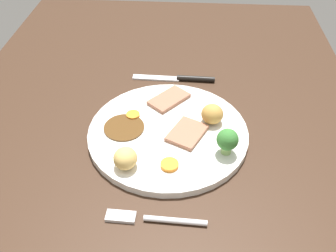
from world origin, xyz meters
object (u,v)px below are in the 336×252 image
roast_potato_left (125,158)px  carrot_coin_front (133,115)px  knife (181,78)px  dinner_plate (168,133)px  broccoli_floret (227,140)px  meat_slice_main (187,133)px  fork (153,219)px  carrot_coin_back (170,165)px  roast_potato_right (212,114)px  meat_slice_under (169,99)px

roast_potato_left → carrot_coin_front: (13.06, 0.67, -1.51)cm
knife → dinner_plate: bearing=86.5°
roast_potato_left → broccoli_floret: 17.39cm
broccoli_floret → roast_potato_left: bearing=104.5°
meat_slice_main → roast_potato_left: roast_potato_left is taller
meat_slice_main → broccoli_floret: (-4.09, -6.85, 2.44)cm
dinner_plate → fork: (-18.96, 1.00, -0.31)cm
carrot_coin_back → fork: (-9.93, 1.87, -1.33)cm
fork → knife: 37.77cm
meat_slice_main → carrot_coin_back: size_ratio=2.37×
dinner_plate → knife: bearing=-5.0°
dinner_plate → meat_slice_main: bearing=-105.9°
fork → knife: (37.68, -2.64, 0.06)cm
meat_slice_main → broccoli_floret: bearing=-120.9°
roast_potato_left → fork: bearing=-150.4°
roast_potato_right → broccoli_floret: (-8.08, -2.30, 0.96)cm
broccoli_floret → fork: bearing=140.5°
roast_potato_right → dinner_plate: bearing=110.1°
roast_potato_right → fork: size_ratio=0.27×
dinner_plate → roast_potato_left: size_ratio=7.03×
roast_potato_right → roast_potato_left: bearing=130.6°
broccoli_floret → carrot_coin_back: bearing=112.3°
meat_slice_main → meat_slice_under: bearing=21.7°
meat_slice_under → broccoli_floret: broccoli_floret is taller
roast_potato_left → roast_potato_right: bearing=-49.4°
fork → knife: size_ratio=0.83×
dinner_plate → broccoli_floret: broccoli_floret is taller
roast_potato_right → broccoli_floret: broccoli_floret is taller
broccoli_floret → fork: broccoli_floret is taller
meat_slice_under → broccoli_floret: size_ratio=1.66×
dinner_plate → carrot_coin_front: (3.59, 7.05, 0.99)cm
dinner_plate → meat_slice_main: (-1.02, -3.57, 1.10)cm
roast_potato_right → meat_slice_main: bearing=131.3°
dinner_plate → knife: (18.72, -1.64, -0.25)cm
dinner_plate → roast_potato_right: size_ratio=7.13×
fork → dinner_plate: bearing=-91.1°
fork → knife: bearing=-92.1°
meat_slice_under → fork: meat_slice_under is taller
broccoli_floret → fork: (-13.85, 11.42, -3.85)cm
roast_potato_right → carrot_coin_front: 15.26cm
dinner_plate → roast_potato_left: 11.69cm
broccoli_floret → fork: size_ratio=0.32×
fork → knife: knife is taller
roast_potato_left → carrot_coin_back: size_ratio=1.38×
carrot_coin_front → fork: 23.38cm
carrot_coin_front → knife: size_ratio=0.14×
roast_potato_right → carrot_coin_back: size_ratio=1.36×
roast_potato_left → carrot_coin_front: roast_potato_left is taller
roast_potato_left → carrot_coin_back: roast_potato_left is taller
meat_slice_under → fork: (-27.96, 0.57, -1.41)cm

